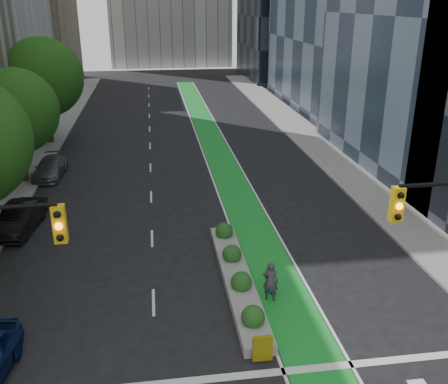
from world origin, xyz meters
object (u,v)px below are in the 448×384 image
object	(u,v)px
cyclist	(270,281)
parked_car_left_mid	(20,218)
median_planter	(237,275)
parked_car_left_far	(50,168)
bicycle	(270,277)

from	to	relation	value
cyclist	parked_car_left_mid	world-z (taller)	cyclist
median_planter	parked_car_left_far	bearing A→B (deg)	123.86
cyclist	parked_car_left_far	distance (m)	21.11
bicycle	cyclist	world-z (taller)	cyclist
cyclist	median_planter	bearing A→B (deg)	-31.91
median_planter	bicycle	size ratio (longest dim) A/B	5.82
cyclist	parked_car_left_mid	bearing A→B (deg)	-14.13
parked_car_left_mid	parked_car_left_far	world-z (taller)	parked_car_left_mid
median_planter	bicycle	bearing A→B (deg)	-19.36
median_planter	parked_car_left_mid	world-z (taller)	parked_car_left_mid
median_planter	cyclist	distance (m)	1.98
cyclist	bicycle	bearing A→B (deg)	-81.49
bicycle	cyclist	xyz separation A→B (m)	(-0.25, -1.05, 0.43)
parked_car_left_far	bicycle	bearing A→B (deg)	-50.54
bicycle	parked_car_left_far	world-z (taller)	parked_car_left_far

